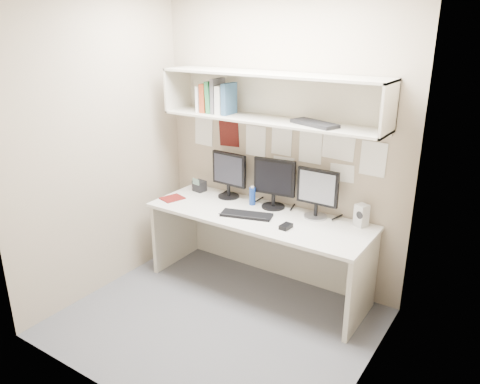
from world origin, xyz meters
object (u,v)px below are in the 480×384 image
Objects in this scene: keyboard at (246,215)px; monitor_left at (229,173)px; maroon_notebook at (172,198)px; desk_phone at (199,186)px; speaker at (361,215)px; monitor_center at (274,181)px; monitor_right at (317,191)px; desk at (258,252)px.

monitor_left is at bearing 125.17° from keyboard.
desk_phone reaches higher than maroon_notebook.
monitor_center is at bearing -155.95° from speaker.
monitor_center is 0.85m from desk_phone.
monitor_right reaches higher than keyboard.
speaker is (0.80, 0.03, -0.15)m from monitor_center.
monitor_left reaches higher than speaker.
monitor_center reaches higher than maroon_notebook.
monitor_right is at bearing 15.12° from keyboard.
monitor_center is at bearing 3.25° from monitor_left.
maroon_notebook is 0.33m from desk_phone.
desk is 9.94× the size of maroon_notebook.
monitor_left is 2.15× the size of maroon_notebook.
monitor_center is 0.40m from keyboard.
monitor_right is at bearing 3.25° from monitor_left.
desk_phone is at bearing -178.64° from monitor_right.
monitor_left is 0.59m from maroon_notebook.
desk is at bearing -4.22° from desk_phone.
monitor_left is (-0.47, 0.22, 0.60)m from desk.
monitor_right reaches higher than speaker.
desk is 0.65m from monitor_center.
monitor_center reaches higher than monitor_left.
monitor_right is 0.64m from keyboard.
monitor_right is 0.41m from speaker.
desk_phone is (-0.74, 0.28, 0.04)m from keyboard.
maroon_notebook is at bearing 165.55° from keyboard.
monitor_right is at bearing -153.70° from speaker.
monitor_right is at bearing 10.41° from desk_phone.
speaker is at bearing 4.38° from keyboard.
monitor_center is at bearing 179.93° from monitor_right.
maroon_notebook is at bearing -145.67° from speaker.
maroon_notebook is (-0.82, -0.03, -0.01)m from keyboard.
monitor_right reaches higher than desk_phone.
monitor_center is 0.82m from speaker.
desk is at bearing 25.60° from maroon_notebook.
monitor_center is 0.42m from monitor_right.
speaker is 0.92× the size of maroon_notebook.
desk is at bearing 38.79° from keyboard.
monitor_left reaches higher than keyboard.
desk_phone is (0.08, 0.31, 0.05)m from maroon_notebook.
speaker is at bearing 29.81° from maroon_notebook.
desk_phone is (-0.80, 0.19, 0.42)m from desk.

